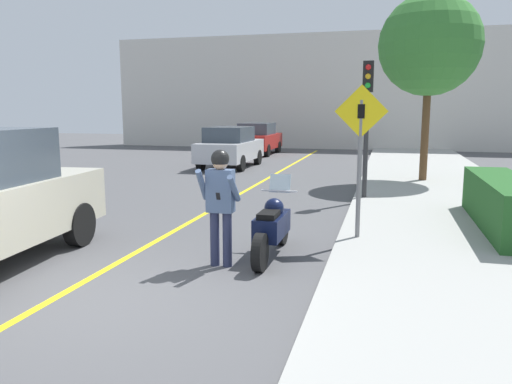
{
  "coord_description": "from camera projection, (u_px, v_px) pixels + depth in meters",
  "views": [
    {
      "loc": [
        3.39,
        -5.24,
        2.35
      ],
      "look_at": [
        1.33,
        2.6,
        1.02
      ],
      "focal_mm": 35.0,
      "sensor_mm": 36.0,
      "label": 1
    }
  ],
  "objects": [
    {
      "name": "parked_car_silver",
      "position": [
        230.0,
        147.0,
        20.63
      ],
      "size": [
        1.88,
        4.2,
        1.68
      ],
      "color": "black",
      "rests_on": "ground"
    },
    {
      "name": "ground_plane",
      "position": [
        100.0,
        301.0,
        6.23
      ],
      "size": [
        80.0,
        80.0,
        0.0
      ],
      "primitive_type": "plane",
      "color": "#4C4C4F"
    },
    {
      "name": "crossing_sign",
      "position": [
        360.0,
        147.0,
        8.6
      ],
      "size": [
        0.91,
        0.08,
        2.66
      ],
      "color": "slate",
      "rests_on": "sidewalk_curb"
    },
    {
      "name": "building_backdrop",
      "position": [
        332.0,
        92.0,
        30.48
      ],
      "size": [
        28.0,
        1.2,
        6.93
      ],
      "color": "beige",
      "rests_on": "ground"
    },
    {
      "name": "sidewalk_curb",
      "position": [
        465.0,
        241.0,
        8.83
      ],
      "size": [
        4.4,
        44.0,
        0.13
      ],
      "color": "#9E9E99",
      "rests_on": "ground"
    },
    {
      "name": "street_tree",
      "position": [
        430.0,
        45.0,
        15.43
      ],
      "size": [
        3.14,
        3.14,
        5.79
      ],
      "color": "brown",
      "rests_on": "sidewalk_curb"
    },
    {
      "name": "road_center_line",
      "position": [
        215.0,
        208.0,
        12.11
      ],
      "size": [
        0.12,
        36.0,
        0.01
      ],
      "color": "yellow",
      "rests_on": "ground"
    },
    {
      "name": "traffic_light",
      "position": [
        367.0,
        103.0,
        12.5
      ],
      "size": [
        0.26,
        0.3,
        3.43
      ],
      "color": "#2D2D30",
      "rests_on": "sidewalk_curb"
    },
    {
      "name": "parked_car_red",
      "position": [
        258.0,
        138.0,
        26.76
      ],
      "size": [
        1.88,
        4.2,
        1.68
      ],
      "color": "black",
      "rests_on": "ground"
    },
    {
      "name": "motorcycle",
      "position": [
        272.0,
        227.0,
        8.04
      ],
      "size": [
        0.62,
        2.14,
        1.27
      ],
      "color": "black",
      "rests_on": "ground"
    },
    {
      "name": "hedge_row",
      "position": [
        504.0,
        203.0,
        9.54
      ],
      "size": [
        0.9,
        4.21,
        0.94
      ],
      "color": "#235623",
      "rests_on": "sidewalk_curb"
    },
    {
      "name": "person_biker",
      "position": [
        220.0,
        195.0,
        7.44
      ],
      "size": [
        0.59,
        0.48,
        1.78
      ],
      "color": "#282D4C",
      "rests_on": "ground"
    }
  ]
}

